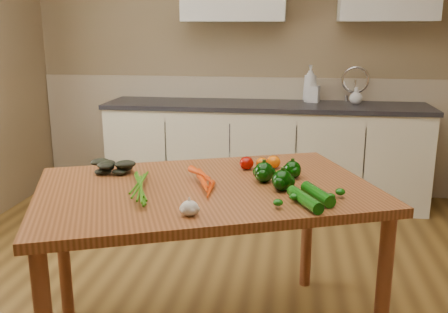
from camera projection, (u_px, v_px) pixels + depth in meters
name	position (u px, v px, depth m)	size (l,w,h in m)	color
room	(200.00, 90.00, 2.42)	(4.04, 5.04, 2.64)	brown
counter_run	(266.00, 152.00, 4.52)	(2.84, 0.64, 1.14)	beige
table	(206.00, 204.00, 2.35)	(1.79, 1.48, 0.82)	brown
soap_bottle_a	(310.00, 84.00, 4.45)	(0.13, 0.13, 0.33)	silver
soap_bottle_b	(314.00, 90.00, 4.44)	(0.10, 0.10, 0.22)	silver
soap_bottle_c	(356.00, 96.00, 4.34)	(0.11, 0.11, 0.15)	silver
carrot_bunch	(184.00, 181.00, 2.28)	(0.29, 0.22, 0.08)	#E44105
leafy_greens	(112.00, 164.00, 2.50)	(0.22, 0.20, 0.11)	black
garlic_bulb	(189.00, 208.00, 1.95)	(0.07, 0.07, 0.06)	beige
pepper_a	(264.00, 172.00, 2.38)	(0.10, 0.10, 0.10)	black
pepper_b	(292.00, 170.00, 2.44)	(0.09, 0.09, 0.09)	black
pepper_c	(282.00, 181.00, 2.25)	(0.09, 0.09, 0.09)	black
tomato_a	(247.00, 163.00, 2.59)	(0.08, 0.08, 0.07)	#900A02
tomato_b	(262.00, 163.00, 2.62)	(0.06, 0.06, 0.06)	#DF5E05
tomato_c	(273.00, 162.00, 2.62)	(0.07, 0.07, 0.07)	#DF5E05
zucchini_a	(318.00, 194.00, 2.13)	(0.05, 0.05, 0.22)	#094707
zucchini_b	(305.00, 199.00, 2.06)	(0.05, 0.05, 0.24)	#094707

